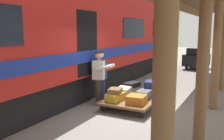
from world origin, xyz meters
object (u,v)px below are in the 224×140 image
suitcase_black_hardshell (132,85)px  porter_by_door (99,76)px  suitcase_olive_duffel (150,92)px  suitcase_orange_carryall (137,99)px  suitcase_brown_leather (115,91)px  baggage_tug (196,59)px  suitcase_yellow_case (115,97)px  luggage_cart (133,99)px  suitcase_slate_roller (144,95)px  suitcase_gray_aluminum (131,89)px  suitcase_navy_fabric (150,85)px  suitcase_cream_canvas (124,92)px  train_car (50,39)px  porter_in_overalls (100,75)px

suitcase_black_hardshell → porter_by_door: 1.22m
suitcase_olive_duffel → suitcase_orange_carryall: size_ratio=1.13×
suitcase_olive_duffel → suitcase_brown_leather: (0.69, 1.17, 0.20)m
suitcase_black_hardshell → baggage_tug: size_ratio=0.29×
suitcase_yellow_case → porter_by_door: porter_by_door is taller
luggage_cart → suitcase_slate_roller: suitcase_slate_roller is taller
suitcase_gray_aluminum → suitcase_navy_fabric: suitcase_navy_fabric is taller
suitcase_yellow_case → suitcase_cream_canvas: bearing=-90.0°
suitcase_slate_roller → suitcase_navy_fabric: 0.64m
suitcase_slate_roller → suitcase_cream_canvas: 0.67m
suitcase_black_hardshell → porter_by_door: bearing=50.5°
train_car → suitcase_slate_roller: (-3.20, -0.48, -1.65)m
luggage_cart → suitcase_cream_canvas: bearing=0.0°
suitcase_orange_carryall → porter_by_door: (1.38, -0.25, 0.52)m
suitcase_brown_leather → porter_in_overalls: (0.76, -0.42, 0.34)m
luggage_cart → suitcase_gray_aluminum: 0.68m
luggage_cart → suitcase_navy_fabric: 0.78m
train_car → luggage_cart: (-2.86, -0.48, -1.81)m
suitcase_brown_leather → suitcase_navy_fabric: size_ratio=0.84×
suitcase_gray_aluminum → porter_in_overalls: 1.20m
suitcase_navy_fabric → train_car: bearing=18.9°
suitcase_cream_canvas → suitcase_gray_aluminum: bearing=-90.0°
suitcase_slate_roller → porter_in_overalls: size_ratio=0.32×
suitcase_slate_roller → suitcase_yellow_case: bearing=40.7°
suitcase_olive_duffel → suitcase_yellow_case: 1.34m
suitcase_cream_canvas → porter_by_door: bearing=25.0°
suitcase_slate_roller → suitcase_black_hardshell: 0.86m
suitcase_yellow_case → porter_by_door: size_ratio=0.36×
suitcase_slate_roller → suitcase_olive_duffel: bearing=-90.0°
suitcase_slate_roller → suitcase_black_hardshell: (0.64, -0.57, 0.14)m
porter_in_overalls → suitcase_cream_canvas: bearing=-168.1°
suitcase_brown_leather → porter_by_door: 0.81m
train_car → suitcase_brown_leather: size_ratio=46.84×
suitcase_black_hardshell → luggage_cart: bearing=118.0°
suitcase_cream_canvas → porter_in_overalls: size_ratio=0.37×
suitcase_orange_carryall → suitcase_yellow_case: 0.67m
suitcase_gray_aluminum → suitcase_yellow_case: 1.16m
luggage_cart → baggage_tug: bearing=-92.7°
luggage_cart → porter_by_door: 1.28m
suitcase_cream_canvas → porter_in_overalls: bearing=11.9°
suitcase_yellow_case → porter_in_overalls: 1.02m
suitcase_yellow_case → baggage_tug: baggage_tug is taller
suitcase_gray_aluminum → suitcase_brown_leather: suitcase_brown_leather is taller
suitcase_gray_aluminum → suitcase_navy_fabric: 0.71m
suitcase_slate_roller → suitcase_brown_leather: bearing=40.5°
suitcase_yellow_case → porter_in_overalls: bearing=-28.5°
suitcase_yellow_case → suitcase_slate_roller: bearing=-139.3°
suitcase_orange_carryall → suitcase_cream_canvas: (0.67, -0.58, 0.02)m
suitcase_orange_carryall → suitcase_cream_canvas: size_ratio=0.81×
suitcase_navy_fabric → baggage_tug: size_ratio=0.28×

